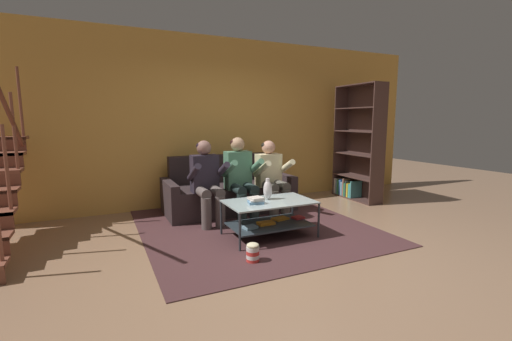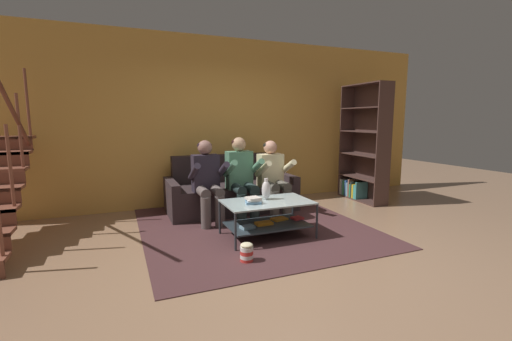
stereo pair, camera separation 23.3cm
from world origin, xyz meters
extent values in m
plane|color=#957155|center=(0.00, 0.00, 0.00)|extent=(16.80, 16.80, 0.00)
cube|color=gold|center=(0.00, 2.46, 1.45)|extent=(8.40, 0.12, 2.90)
cylinder|color=brown|center=(-2.87, 0.95, 1.00)|extent=(0.04, 0.04, 0.90)
cylinder|color=brown|center=(-2.87, 1.51, 1.36)|extent=(0.04, 0.04, 0.90)
cylinder|color=brown|center=(-2.87, 2.07, 1.72)|extent=(0.04, 0.04, 0.90)
cylinder|color=brown|center=(-2.87, 1.23, 1.63)|extent=(0.05, 1.70, 1.13)
cube|color=#332729|center=(-0.08, 1.76, 0.22)|extent=(1.80, 0.91, 0.45)
cube|color=#2B2123|center=(-0.08, 2.13, 0.67)|extent=(1.80, 0.18, 0.45)
cube|color=#332729|center=(-1.04, 1.76, 0.28)|extent=(0.13, 0.91, 0.57)
cube|color=#332729|center=(0.89, 1.76, 0.28)|extent=(0.13, 0.91, 0.57)
cylinder|color=#5E5250|center=(-0.70, 1.00, 0.22)|extent=(0.14, 0.14, 0.45)
cylinder|color=#5E5250|center=(-0.50, 1.00, 0.22)|extent=(0.14, 0.14, 0.45)
cylinder|color=#5E5250|center=(-0.70, 1.18, 0.49)|extent=(0.14, 0.42, 0.14)
cylinder|color=#5E5250|center=(-0.50, 1.18, 0.49)|extent=(0.14, 0.42, 0.14)
cube|color=#2A2330|center=(-0.60, 1.38, 0.72)|extent=(0.38, 0.22, 0.54)
cylinder|color=#2A2330|center=(-0.80, 1.20, 0.77)|extent=(0.09, 0.49, 0.31)
cylinder|color=#2A2330|center=(-0.40, 1.20, 0.77)|extent=(0.09, 0.49, 0.31)
sphere|color=#8E6459|center=(-0.60, 1.38, 1.09)|extent=(0.21, 0.21, 0.21)
ellipsoid|color=black|center=(-0.60, 1.40, 1.12)|extent=(0.21, 0.21, 0.13)
cylinder|color=#202F2E|center=(-0.18, 1.00, 0.22)|extent=(0.14, 0.14, 0.45)
cylinder|color=#202F2E|center=(0.02, 1.00, 0.22)|extent=(0.14, 0.14, 0.45)
cylinder|color=#202F2E|center=(-0.18, 1.18, 0.49)|extent=(0.14, 0.42, 0.14)
cylinder|color=#202F2E|center=(0.02, 1.18, 0.49)|extent=(0.14, 0.42, 0.14)
cube|color=#528868|center=(-0.08, 1.38, 0.73)|extent=(0.38, 0.22, 0.57)
cylinder|color=#528868|center=(-0.28, 1.20, 0.79)|extent=(0.09, 0.49, 0.31)
cylinder|color=#528868|center=(0.13, 1.20, 0.79)|extent=(0.09, 0.49, 0.31)
sphere|color=tan|center=(-0.08, 1.38, 1.12)|extent=(0.21, 0.21, 0.21)
ellipsoid|color=black|center=(-0.08, 1.40, 1.15)|extent=(0.21, 0.21, 0.13)
cylinder|color=#524E45|center=(0.34, 1.00, 0.22)|extent=(0.14, 0.14, 0.45)
cylinder|color=#524E45|center=(0.54, 1.00, 0.22)|extent=(0.14, 0.14, 0.45)
cylinder|color=#524E45|center=(0.34, 1.18, 0.49)|extent=(0.14, 0.42, 0.14)
cylinder|color=#524E45|center=(0.54, 1.18, 0.49)|extent=(0.14, 0.42, 0.14)
cube|color=beige|center=(0.44, 1.38, 0.70)|extent=(0.38, 0.22, 0.51)
cylinder|color=beige|center=(0.24, 1.20, 0.75)|extent=(0.09, 0.49, 0.31)
cylinder|color=beige|center=(0.65, 1.20, 0.75)|extent=(0.09, 0.49, 0.31)
sphere|color=tan|center=(0.44, 1.38, 1.06)|extent=(0.21, 0.21, 0.21)
ellipsoid|color=black|center=(0.44, 1.40, 1.09)|extent=(0.21, 0.21, 0.13)
cube|color=#ABBFC1|center=(-0.05, 0.39, 0.46)|extent=(1.11, 0.66, 0.02)
cube|color=#2E3940|center=(-0.05, 0.39, 0.16)|extent=(1.02, 0.61, 0.02)
cylinder|color=#2C3137|center=(-0.59, 0.07, 0.23)|extent=(0.03, 0.03, 0.47)
cylinder|color=#2C3137|center=(0.49, 0.07, 0.23)|extent=(0.03, 0.03, 0.47)
cylinder|color=#2C3137|center=(-0.59, 0.71, 0.23)|extent=(0.03, 0.03, 0.47)
cylinder|color=#2C3137|center=(0.49, 0.71, 0.23)|extent=(0.03, 0.03, 0.47)
cube|color=#7BA0B1|center=(-0.36, 0.31, 0.19)|extent=(0.18, 0.15, 0.03)
cube|color=orange|center=(-0.11, 0.37, 0.19)|extent=(0.22, 0.13, 0.03)
cube|color=orange|center=(0.17, 0.49, 0.18)|extent=(0.23, 0.18, 0.02)
cube|color=red|center=(0.40, 0.42, 0.19)|extent=(0.16, 0.15, 0.03)
cube|color=#492A2C|center=(-0.06, 0.97, 0.01)|extent=(3.00, 3.37, 0.01)
cube|color=#605155|center=(-0.06, 0.97, 0.01)|extent=(1.65, 1.85, 0.00)
ellipsoid|color=silver|center=(-0.03, 0.49, 0.59)|extent=(0.11, 0.11, 0.25)
cylinder|color=silver|center=(-0.03, 0.49, 0.72)|extent=(0.05, 0.05, 0.06)
cube|color=#6996BB|center=(-0.26, 0.36, 0.48)|extent=(0.22, 0.21, 0.03)
cube|color=silver|center=(-0.25, 0.36, 0.51)|extent=(0.20, 0.19, 0.02)
cube|color=silver|center=(-0.26, 0.35, 0.53)|extent=(0.18, 0.18, 0.03)
cube|color=#47302B|center=(2.43, 2.10, 1.06)|extent=(0.32, 0.03, 2.13)
cube|color=#47302B|center=(2.40, 1.05, 1.06)|extent=(0.32, 0.03, 2.13)
cube|color=#47302B|center=(2.56, 1.57, 1.06)|extent=(0.05, 1.07, 2.13)
cube|color=#47302B|center=(2.42, 1.58, 0.01)|extent=(0.34, 1.04, 0.02)
cube|color=#47302B|center=(2.42, 1.58, 0.43)|extent=(0.34, 1.04, 0.02)
cube|color=#47302B|center=(2.42, 1.58, 0.85)|extent=(0.34, 1.04, 0.02)
cube|color=#47302B|center=(2.42, 1.58, 1.28)|extent=(0.34, 1.04, 0.02)
cube|color=#47302B|center=(2.42, 1.58, 1.70)|extent=(0.34, 1.04, 0.02)
cube|color=#47302B|center=(2.42, 1.58, 2.12)|extent=(0.34, 1.04, 0.02)
cube|color=silver|center=(2.41, 2.06, 0.17)|extent=(0.25, 0.04, 0.30)
cube|color=#6E90AF|center=(2.41, 2.01, 0.15)|extent=(0.25, 0.04, 0.27)
cube|color=#308752|center=(2.40, 1.96, 0.17)|extent=(0.24, 0.05, 0.29)
cube|color=#3462B2|center=(2.40, 1.91, 0.17)|extent=(0.24, 0.05, 0.30)
cube|color=#6A96B5|center=(2.40, 1.85, 0.15)|extent=(0.23, 0.06, 0.26)
cube|color=#A36954|center=(2.39, 1.80, 0.19)|extent=(0.22, 0.04, 0.34)
cube|color=#288656|center=(2.43, 1.76, 0.15)|extent=(0.29, 0.04, 0.25)
cube|color=#252F34|center=(2.42, 1.72, 0.17)|extent=(0.27, 0.04, 0.30)
cube|color=gold|center=(2.42, 1.67, 0.15)|extent=(0.29, 0.05, 0.26)
cube|color=teal|center=(2.39, 1.62, 0.15)|extent=(0.23, 0.06, 0.26)
cube|color=teal|center=(2.41, 1.57, 0.18)|extent=(0.26, 0.03, 0.32)
cylinder|color=red|center=(-0.57, -0.25, 0.02)|extent=(0.14, 0.14, 0.04)
cylinder|color=white|center=(-0.57, -0.25, 0.06)|extent=(0.14, 0.14, 0.04)
cylinder|color=red|center=(-0.57, -0.25, 0.10)|extent=(0.14, 0.14, 0.04)
cylinder|color=white|center=(-0.57, -0.25, 0.15)|extent=(0.14, 0.14, 0.04)
ellipsoid|color=beige|center=(-0.57, -0.25, 0.18)|extent=(0.13, 0.13, 0.05)
camera|label=1|loc=(-2.00, -3.38, 1.50)|focal=24.00mm
camera|label=2|loc=(-1.79, -3.47, 1.50)|focal=24.00mm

